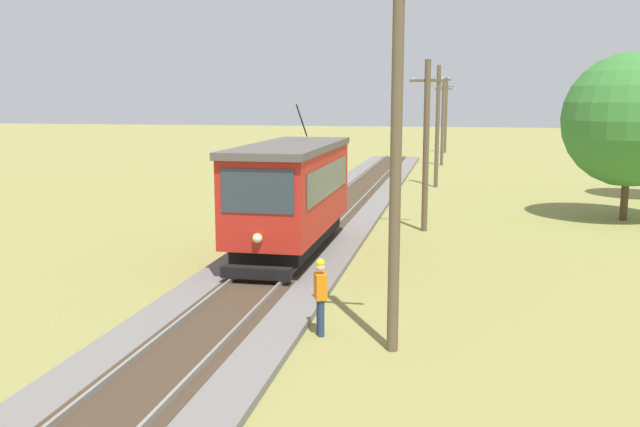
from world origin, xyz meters
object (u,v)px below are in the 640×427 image
Objects in this scene: utility_pole_mid at (426,144)px; utility_pole_far at (437,125)px; red_tram at (291,193)px; utility_pole_near_tram at (396,149)px; utility_pole_horizon at (446,114)px; track_worker at (320,293)px; tree_left_near at (630,120)px; utility_pole_distant at (443,121)px.

utility_pole_far reaches higher than utility_pole_mid.
red_tram is 1.02× the size of utility_pole_near_tram.
utility_pole_horizon reaches higher than utility_pole_far.
red_tram is 4.79× the size of track_worker.
tree_left_near is at bearing -77.16° from utility_pole_horizon.
red_tram is 33.95m from utility_pole_distant.
red_tram reaches higher than track_worker.
utility_pole_near_tram is 27.97m from utility_pole_far.
red_tram is at bearing -127.24° from utility_pole_mid.
utility_pole_near_tram is at bearing -90.00° from utility_pole_far.
tree_left_near is (8.48, 4.29, 0.88)m from utility_pole_mid.
utility_pole_near_tram reaches higher than utility_pole_distant.
utility_pole_near_tram is 1.15× the size of utility_pole_far.
utility_pole_mid is 0.99× the size of utility_pole_distant.
tree_left_near is (8.48, -23.90, 0.86)m from utility_pole_distant.
utility_pole_distant is at bearing 82.95° from red_tram.
utility_pole_mid reaches higher than track_worker.
utility_pole_distant is at bearing 90.00° from utility_pole_near_tram.
utility_pole_near_tram is at bearing -115.44° from tree_left_near.
utility_pole_horizon is 1.00× the size of tree_left_near.
utility_pole_distant reaches higher than utility_pole_mid.
tree_left_near is at bearing 26.84° from utility_pole_mid.
utility_pole_mid is 13.33m from track_worker.
utility_pole_far is (0.00, 27.96, -0.56)m from utility_pole_near_tram.
utility_pole_horizon is (0.00, 55.02, -0.55)m from utility_pole_near_tram.
track_worker is (-1.68, -12.98, -2.51)m from utility_pole_mid.
red_tram is 7.00m from utility_pole_mid.
utility_pole_near_tram reaches higher than tree_left_near.
utility_pole_near_tram is 1.15× the size of utility_pole_horizon.
utility_pole_near_tram is at bearing -62.65° from red_tram.
utility_pole_distant is 0.94× the size of tree_left_near.
utility_pole_distant is (4.16, 33.67, 1.32)m from red_tram.
utility_pole_horizon is at bearing 84.93° from red_tram.
track_worker is (-1.68, -41.17, -2.53)m from utility_pole_distant.
utility_pole_mid reaches higher than red_tram.
utility_pole_mid is 14.44m from utility_pole_far.
utility_pole_near_tram reaches higher than utility_pole_mid.
utility_pole_near_tram reaches higher than utility_pole_horizon.
utility_pole_mid is at bearing 52.76° from red_tram.
utility_pole_far is (0.00, 14.43, 0.23)m from utility_pole_mid.
utility_pole_far is at bearing 78.19° from red_tram.
utility_pole_horizon is at bearing 90.00° from utility_pole_distant.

